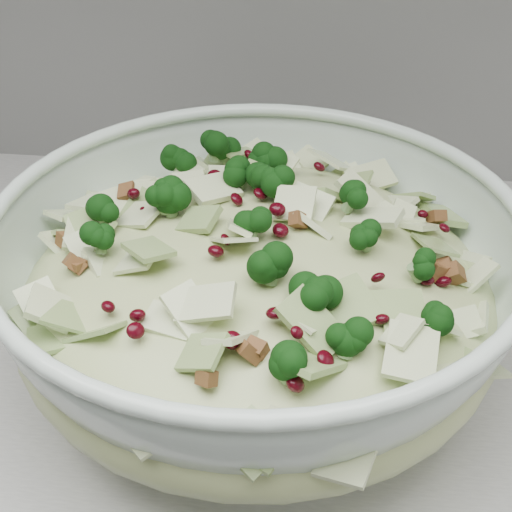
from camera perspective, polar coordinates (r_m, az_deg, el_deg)
The scene contains 2 objects.
mixing_bowl at distance 0.57m, azimuth 0.12°, elevation -3.13°, with size 0.50×0.50×0.16m.
salad at distance 0.55m, azimuth 0.12°, elevation -0.98°, with size 0.38×0.38×0.16m.
Camera 1 is at (0.70, 1.16, 1.34)m, focal length 50.00 mm.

